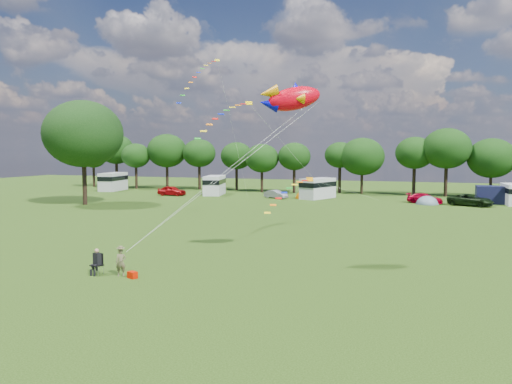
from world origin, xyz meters
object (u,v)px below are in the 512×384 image
(tent_orange, at_px, (305,198))
(car_d, at_px, (471,200))
(camp_chair, at_px, (97,259))
(kite_flyer, at_px, (121,262))
(car_c, at_px, (425,198))
(campervan_c, at_px, (318,188))
(tent_greyblue, at_px, (427,204))
(campervan_a, at_px, (113,181))
(fish_kite, at_px, (289,99))
(big_tree, at_px, (83,134))
(campervan_b, at_px, (214,185))
(car_a, at_px, (172,191))
(car_b, at_px, (276,194))

(tent_orange, bearing_deg, car_d, -8.40)
(camp_chair, bearing_deg, kite_flyer, 19.56)
(car_c, xyz_separation_m, campervan_c, (-14.66, 1.98, 0.92))
(tent_orange, relative_size, camp_chair, 2.22)
(campervan_c, xyz_separation_m, camp_chair, (-2.64, -47.58, -0.70))
(tent_greyblue, bearing_deg, campervan_a, 173.64)
(campervan_a, distance_m, fish_kite, 62.22)
(big_tree, bearing_deg, campervan_c, 33.33)
(car_d, relative_size, campervan_a, 0.83)
(car_d, bearing_deg, campervan_b, 105.60)
(car_a, bearing_deg, tent_orange, -80.97)
(tent_greyblue, distance_m, kite_flyer, 47.35)
(car_a, bearing_deg, car_d, -88.78)
(campervan_b, height_order, campervan_c, campervan_b)
(car_d, xyz_separation_m, kite_flyer, (-21.23, -44.11, 0.02))
(tent_orange, distance_m, camp_chair, 47.41)
(big_tree, bearing_deg, car_a, 73.54)
(camp_chair, height_order, fish_kite, fish_kite)
(big_tree, distance_m, campervan_b, 22.28)
(campervan_c, height_order, kite_flyer, campervan_c)
(big_tree, bearing_deg, campervan_a, 115.82)
(kite_flyer, relative_size, fish_kite, 0.39)
(big_tree, distance_m, car_c, 44.95)
(car_b, xyz_separation_m, car_d, (25.84, -1.55, 0.14))
(big_tree, xyz_separation_m, car_a, (4.42, 14.96, -8.26))
(car_d, relative_size, campervan_c, 0.85)
(big_tree, bearing_deg, kite_flyer, -49.60)
(tent_greyblue, xyz_separation_m, kite_flyer, (-16.12, -44.51, 0.75))
(car_d, distance_m, kite_flyer, 48.96)
(camp_chair, bearing_deg, campervan_c, 104.13)
(campervan_b, bearing_deg, tent_greyblue, -109.72)
(car_d, xyz_separation_m, campervan_c, (-20.08, 3.40, 0.83))
(kite_flyer, bearing_deg, campervan_a, 100.61)
(car_b, xyz_separation_m, camp_chair, (3.12, -45.72, 0.27))
(big_tree, xyz_separation_m, camp_chair, (24.03, -30.04, -8.14))
(campervan_b, height_order, tent_greyblue, campervan_b)
(campervan_b, bearing_deg, kite_flyer, -174.94)
(car_d, height_order, fish_kite, fish_kite)
(car_b, xyz_separation_m, campervan_b, (-10.86, 2.77, 0.99))
(car_d, distance_m, campervan_a, 56.89)
(tent_greyblue, bearing_deg, car_d, -4.44)
(camp_chair, bearing_deg, car_a, 130.85)
(car_a, height_order, campervan_c, campervan_c)
(car_d, height_order, tent_greyblue, car_d)
(car_c, height_order, campervan_c, campervan_c)
(campervan_b, relative_size, tent_greyblue, 2.05)
(car_a, xyz_separation_m, car_b, (16.49, 0.72, -0.15))
(campervan_a, bearing_deg, car_c, -103.84)
(tent_orange, relative_size, tent_greyblue, 1.03)
(campervan_b, bearing_deg, car_d, -109.36)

